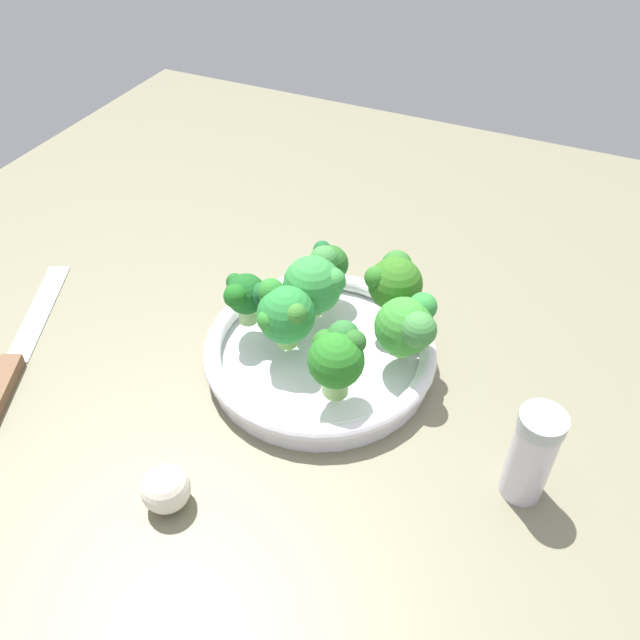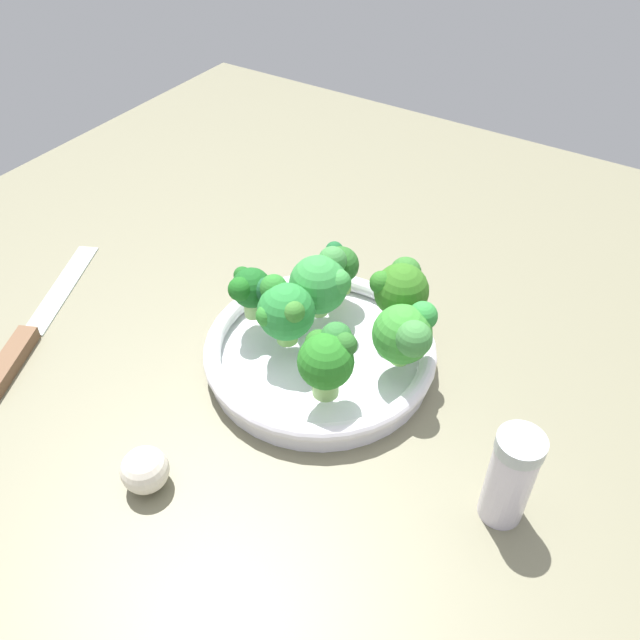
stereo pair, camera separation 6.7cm
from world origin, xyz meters
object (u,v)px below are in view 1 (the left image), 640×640
at_px(broccoli_floret_3, 284,314).
at_px(broccoli_floret_6, 408,326).
at_px(broccoli_floret_5, 337,356).
at_px(pepper_shaker, 531,455).
at_px(broccoli_floret_0, 328,265).
at_px(broccoli_floret_1, 316,283).
at_px(bowl, 320,352).
at_px(broccoli_floret_4, 246,295).
at_px(knife, 14,360).
at_px(garlic_bulb, 166,489).
at_px(broccoli_floret_2, 393,282).

bearing_deg(broccoli_floret_3, broccoli_floret_6, 17.38).
distance_m(broccoli_floret_5, pepper_shaker, 0.19).
bearing_deg(broccoli_floret_0, broccoli_floret_1, -84.11).
height_order(bowl, broccoli_floret_4, broccoli_floret_4).
height_order(broccoli_floret_1, knife, broccoli_floret_1).
bearing_deg(knife, bowl, 24.72).
xyz_separation_m(broccoli_floret_4, pepper_shaker, (0.31, -0.06, -0.02)).
relative_size(broccoli_floret_4, garlic_bulb, 1.37).
bearing_deg(broccoli_floret_2, pepper_shaker, -38.98).
bearing_deg(broccoli_floret_5, broccoli_floret_4, 158.83).
bearing_deg(knife, broccoli_floret_5, 13.95).
height_order(broccoli_floret_3, garlic_bulb, broccoli_floret_3).
bearing_deg(broccoli_floret_6, pepper_shaker, -31.61).
xyz_separation_m(broccoli_floret_3, broccoli_floret_6, (0.12, 0.04, -0.00)).
bearing_deg(broccoli_floret_1, broccoli_floret_2, 24.46).
bearing_deg(broccoli_floret_3, broccoli_floret_1, 82.95).
relative_size(knife, pepper_shaker, 2.48).
xyz_separation_m(broccoli_floret_0, broccoli_floret_3, (-0.00, -0.10, 0.01)).
distance_m(bowl, broccoli_floret_4, 0.10).
bearing_deg(knife, broccoli_floret_2, 31.42).
bearing_deg(pepper_shaker, garlic_bulb, -152.76).
bearing_deg(broccoli_floret_0, broccoli_floret_5, -62.93).
bearing_deg(broccoli_floret_2, bowl, -123.72).
xyz_separation_m(broccoli_floret_1, broccoli_floret_6, (0.11, -0.02, -0.00)).
bearing_deg(broccoli_floret_2, broccoli_floret_4, -148.91).
relative_size(broccoli_floret_0, broccoli_floret_5, 0.80).
height_order(bowl, broccoli_floret_5, broccoli_floret_5).
bearing_deg(pepper_shaker, broccoli_floret_3, 168.92).
distance_m(broccoli_floret_3, broccoli_floret_5, 0.08).
xyz_separation_m(broccoli_floret_1, broccoli_floret_3, (-0.01, -0.06, 0.00)).
bearing_deg(broccoli_floret_2, garlic_bulb, -109.20).
relative_size(broccoli_floret_1, broccoli_floret_4, 1.23).
bearing_deg(broccoli_floret_0, broccoli_floret_6, -29.42).
distance_m(broccoli_floret_4, broccoli_floret_5, 0.13).
bearing_deg(pepper_shaker, broccoli_floret_0, 149.35).
height_order(broccoli_floret_0, broccoli_floret_1, broccoli_floret_1).
relative_size(broccoli_floret_6, garlic_bulb, 1.57).
xyz_separation_m(bowl, broccoli_floret_5, (0.04, -0.05, 0.06)).
bearing_deg(broccoli_floret_5, bowl, 128.28).
bearing_deg(broccoli_floret_4, broccoli_floret_3, -13.96).
distance_m(broccoli_floret_2, broccoli_floret_4, 0.16).
height_order(broccoli_floret_1, broccoli_floret_2, same).
xyz_separation_m(bowl, broccoli_floret_0, (-0.03, 0.08, 0.05)).
relative_size(broccoli_floret_1, broccoli_floret_2, 1.04).
xyz_separation_m(broccoli_floret_0, broccoli_floret_6, (0.12, -0.06, 0.01)).
bearing_deg(bowl, broccoli_floret_5, -51.72).
bearing_deg(broccoli_floret_6, broccoli_floret_0, 150.58).
distance_m(broccoli_floret_2, knife, 0.42).
height_order(broccoli_floret_5, pepper_shaker, broccoli_floret_5).
bearing_deg(broccoli_floret_3, knife, -155.83).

